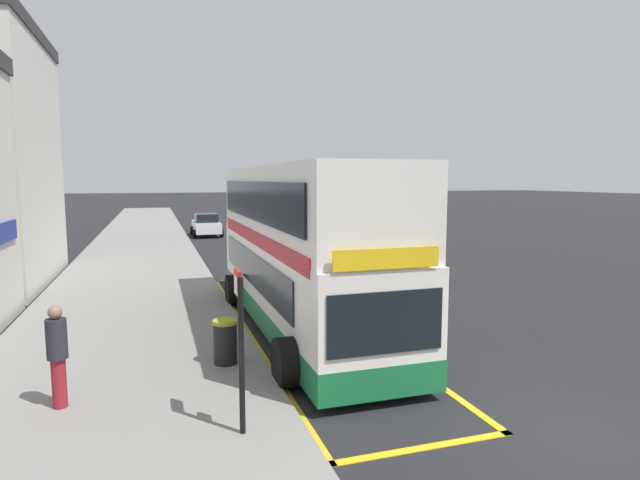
{
  "coord_description": "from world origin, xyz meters",
  "views": [
    {
      "loc": [
        -6.2,
        -6.23,
        4.05
      ],
      "look_at": [
        -1.58,
        8.2,
        2.29
      ],
      "focal_mm": 29.2,
      "sensor_mm": 36.0,
      "label": 1
    }
  ],
  "objects_px": {
    "parked_car_white_far": "(206,225)",
    "litter_bin": "(225,341)",
    "double_decker_bus": "(299,253)",
    "bus_stop_sign": "(240,337)",
    "pedestrian_waiting_near_sign": "(57,352)",
    "parked_car_grey_distant": "(344,232)"
  },
  "relations": [
    {
      "from": "parked_car_grey_distant",
      "to": "parked_car_white_far",
      "type": "xyz_separation_m",
      "value": [
        -7.65,
        8.08,
        0.0
      ]
    },
    {
      "from": "parked_car_white_far",
      "to": "pedestrian_waiting_near_sign",
      "type": "relative_size",
      "value": 2.34
    },
    {
      "from": "bus_stop_sign",
      "to": "pedestrian_waiting_near_sign",
      "type": "relative_size",
      "value": 1.41
    },
    {
      "from": "double_decker_bus",
      "to": "litter_bin",
      "type": "height_order",
      "value": "double_decker_bus"
    },
    {
      "from": "bus_stop_sign",
      "to": "double_decker_bus",
      "type": "bearing_deg",
      "value": 66.2
    },
    {
      "from": "bus_stop_sign",
      "to": "pedestrian_waiting_near_sign",
      "type": "bearing_deg",
      "value": 147.7
    },
    {
      "from": "parked_car_grey_distant",
      "to": "litter_bin",
      "type": "bearing_deg",
      "value": 65.39
    },
    {
      "from": "double_decker_bus",
      "to": "parked_car_grey_distant",
      "type": "distance_m",
      "value": 18.23
    },
    {
      "from": "parked_car_white_far",
      "to": "litter_bin",
      "type": "height_order",
      "value": "parked_car_white_far"
    },
    {
      "from": "double_decker_bus",
      "to": "litter_bin",
      "type": "distance_m",
      "value": 3.86
    },
    {
      "from": "double_decker_bus",
      "to": "bus_stop_sign",
      "type": "relative_size",
      "value": 4.42
    },
    {
      "from": "double_decker_bus",
      "to": "bus_stop_sign",
      "type": "height_order",
      "value": "double_decker_bus"
    },
    {
      "from": "parked_car_grey_distant",
      "to": "parked_car_white_far",
      "type": "relative_size",
      "value": 1.0
    },
    {
      "from": "parked_car_grey_distant",
      "to": "litter_bin",
      "type": "relative_size",
      "value": 4.41
    },
    {
      "from": "parked_car_white_far",
      "to": "pedestrian_waiting_near_sign",
      "type": "xyz_separation_m",
      "value": [
        -5.25,
        -28.61,
        0.32
      ]
    },
    {
      "from": "parked_car_white_far",
      "to": "pedestrian_waiting_near_sign",
      "type": "distance_m",
      "value": 29.09
    },
    {
      "from": "double_decker_bus",
      "to": "pedestrian_waiting_near_sign",
      "type": "distance_m",
      "value": 6.77
    },
    {
      "from": "double_decker_bus",
      "to": "parked_car_white_far",
      "type": "distance_m",
      "value": 24.67
    },
    {
      "from": "parked_car_grey_distant",
      "to": "litter_bin",
      "type": "height_order",
      "value": "parked_car_grey_distant"
    },
    {
      "from": "litter_bin",
      "to": "pedestrian_waiting_near_sign",
      "type": "bearing_deg",
      "value": -156.54
    },
    {
      "from": "pedestrian_waiting_near_sign",
      "to": "litter_bin",
      "type": "distance_m",
      "value": 3.33
    },
    {
      "from": "litter_bin",
      "to": "double_decker_bus",
      "type": "bearing_deg",
      "value": 48.13
    }
  ]
}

